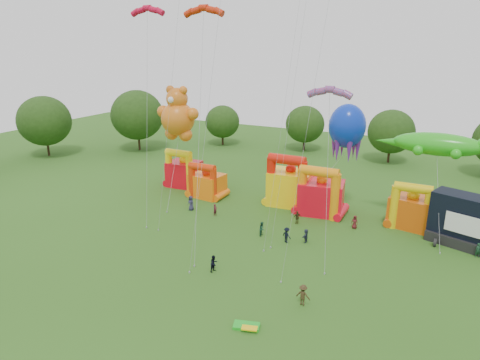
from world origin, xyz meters
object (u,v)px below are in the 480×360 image
at_px(bouncy_castle_2, 289,185).
at_px(spectator_0, 191,203).
at_px(stage_trailer, 476,224).
at_px(gecko_kite, 438,176).
at_px(bouncy_castle_0, 183,172).
at_px(teddy_bear_kite, 175,146).
at_px(octopus_kite, 330,162).
at_px(spectator_4, 297,217).

distance_m(bouncy_castle_2, spectator_0, 13.25).
relative_size(stage_trailer, gecko_kite, 0.74).
bearing_deg(bouncy_castle_0, teddy_bear_kite, -66.14).
bearing_deg(gecko_kite, spectator_0, -166.83).
relative_size(stage_trailer, teddy_bear_kite, 0.61).
distance_m(octopus_kite, spectator_4, 8.21).
bearing_deg(gecko_kite, octopus_kite, 176.56).
bearing_deg(bouncy_castle_2, bouncy_castle_0, 179.41).
relative_size(gecko_kite, octopus_kite, 0.92).
bearing_deg(spectator_0, teddy_bear_kite, 152.81).
relative_size(stage_trailer, spectator_0, 4.88).
relative_size(stage_trailer, octopus_kite, 0.68).
height_order(bouncy_castle_2, stage_trailer, bouncy_castle_2).
height_order(bouncy_castle_0, spectator_0, bouncy_castle_0).
height_order(bouncy_castle_0, bouncy_castle_2, bouncy_castle_2).
relative_size(bouncy_castle_0, spectator_0, 3.05).
distance_m(stage_trailer, teddy_bear_kite, 37.18).
distance_m(teddy_bear_kite, gecko_kite, 32.82).
relative_size(teddy_bear_kite, spectator_0, 7.94).
relative_size(bouncy_castle_2, octopus_kite, 0.52).
xyz_separation_m(bouncy_castle_0, gecko_kite, (34.69, -1.18, 4.44)).
xyz_separation_m(bouncy_castle_2, spectator_0, (-10.68, -7.64, -1.75)).
distance_m(teddy_bear_kite, spectator_4, 19.31).
bearing_deg(stage_trailer, octopus_kite, 169.86).
relative_size(bouncy_castle_0, bouncy_castle_2, 0.82).
bearing_deg(stage_trailer, bouncy_castle_2, 171.60).
relative_size(bouncy_castle_0, gecko_kite, 0.46).
xyz_separation_m(teddy_bear_kite, gecko_kite, (32.62, 3.50, -0.73)).
bearing_deg(bouncy_castle_2, stage_trailer, -8.40).
distance_m(bouncy_castle_0, gecko_kite, 35.00).
xyz_separation_m(bouncy_castle_0, spectator_0, (6.34, -7.82, -1.30)).
height_order(octopus_kite, spectator_0, octopus_kite).
height_order(teddy_bear_kite, spectator_4, teddy_bear_kite).
distance_m(gecko_kite, spectator_0, 29.68).
relative_size(bouncy_castle_2, spectator_4, 4.38).
xyz_separation_m(bouncy_castle_0, octopus_kite, (22.29, -0.44, 4.38)).
xyz_separation_m(stage_trailer, gecko_kite, (-4.23, 2.23, 4.01)).
bearing_deg(bouncy_castle_0, spectator_0, -50.97).
xyz_separation_m(octopus_kite, spectator_0, (-15.96, -7.38, -5.67)).
bearing_deg(gecko_kite, bouncy_castle_0, 178.05).
distance_m(stage_trailer, spectator_0, 32.93).
xyz_separation_m(teddy_bear_kite, spectator_0, (4.27, -3.14, -6.47)).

